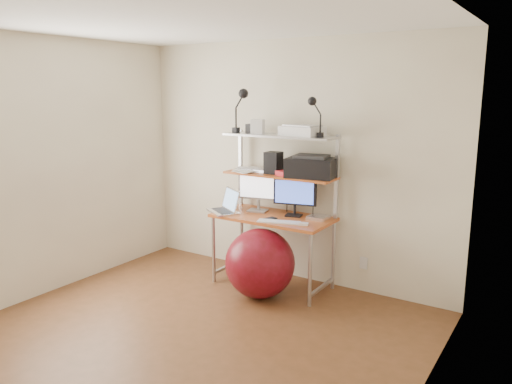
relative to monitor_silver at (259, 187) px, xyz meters
The scene contains 20 objects.
room 1.58m from the monitor_silver, 81.29° to the right, with size 3.60×3.60×3.60m.
computer_desk 0.24m from the monitor_silver, ahead, with size 1.20×0.60×1.57m.
wall_outlet 1.32m from the monitor_silver, 12.57° to the left, with size 0.08×0.01×0.12m, color silver.
monitor_silver is the anchor object (origin of this frame).
monitor_black 0.42m from the monitor_silver, ahead, with size 0.43×0.16×0.44m.
laptop 0.40m from the monitor_silver, 140.24° to the right, with size 0.44×0.42×0.31m.
keyboard 0.56m from the monitor_silver, 34.75° to the right, with size 0.41×0.12×0.01m, color silver.
mouse 0.75m from the monitor_silver, 20.52° to the right, with size 0.08×0.05×0.02m, color silver.
mac_mini 0.72m from the monitor_silver, ahead, with size 0.19×0.19×0.04m, color silver.
phone 0.45m from the monitor_silver, 40.60° to the right, with size 0.08×0.15×0.01m, color black.
printer 0.64m from the monitor_silver, ahead, with size 0.51×0.39×0.22m.
nas_cube 0.31m from the monitor_silver, ahead, with size 0.15×0.15×0.22m, color black.
red_box 0.38m from the monitor_silver, ahead, with size 0.17×0.12×0.05m, color red.
scanner 0.77m from the monitor_silver, ahead, with size 0.44×0.33×0.11m.
box_white 0.62m from the monitor_silver, 97.70° to the right, with size 0.12×0.10×0.15m, color silver.
box_grey 0.61m from the monitor_silver, 158.13° to the left, with size 0.09×0.09×0.09m, color #2B2B2D.
clip_lamp_left 0.90m from the monitor_silver, 166.83° to the right, with size 0.18×0.10×0.45m.
clip_lamp_right 1.05m from the monitor_silver, ahead, with size 0.15×0.08×0.38m.
exercise_ball 0.83m from the monitor_silver, 55.91° to the right, with size 0.68×0.68×0.68m, color maroon.
paper_stack 0.22m from the monitor_silver, behind, with size 0.37×0.42×0.02m.
Camera 1 is at (2.50, -2.76, 1.99)m, focal length 35.00 mm.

